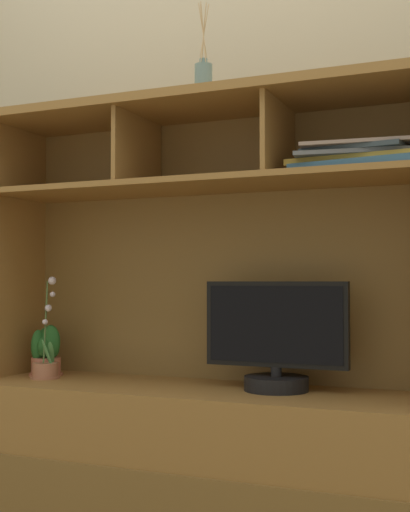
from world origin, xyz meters
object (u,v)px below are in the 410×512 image
(magazine_stack_left, at_px, (359,159))
(diffuser_bottle, at_px, (203,80))
(tv_monitor, at_px, (276,343))
(potted_orchid, at_px, (46,363))
(potted_fern, at_px, (46,353))
(media_console, at_px, (206,411))

(magazine_stack_left, height_order, diffuser_bottle, diffuser_bottle)
(magazine_stack_left, distance_m, diffuser_bottle, 0.60)
(tv_monitor, relative_size, diffuser_bottle, 1.44)
(potted_orchid, distance_m, magazine_stack_left, 1.32)
(potted_fern, height_order, magazine_stack_left, magazine_stack_left)
(media_console, xyz_separation_m, tv_monitor, (0.24, 0.01, 0.23))
(potted_orchid, relative_size, potted_fern, 1.95)
(potted_fern, bearing_deg, diffuser_bottle, -3.92)
(potted_orchid, distance_m, potted_fern, 0.09)
(media_console, relative_size, tv_monitor, 3.53)
(potted_orchid, relative_size, magazine_stack_left, 0.85)
(potted_orchid, height_order, magazine_stack_left, magazine_stack_left)
(potted_orchid, distance_m, diffuser_bottle, 1.15)
(diffuser_bottle, bearing_deg, media_console, 90.00)
(tv_monitor, bearing_deg, magazine_stack_left, -8.22)
(tv_monitor, xyz_separation_m, diffuser_bottle, (-0.24, -0.03, 0.88))
(tv_monitor, bearing_deg, media_console, -178.49)
(magazine_stack_left, bearing_deg, diffuser_bottle, 178.68)
(potted_orchid, xyz_separation_m, potted_fern, (-0.05, 0.07, 0.03))
(media_console, bearing_deg, potted_orchid, -175.65)
(media_console, distance_m, diffuser_bottle, 1.11)
(media_console, distance_m, potted_orchid, 0.63)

